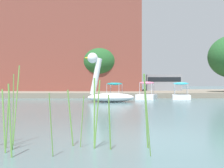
# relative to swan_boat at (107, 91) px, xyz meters

# --- Properties ---
(ground_plane) EXTENTS (409.50, 409.50, 0.00)m
(ground_plane) POSITION_rel_swan_boat_xyz_m (0.51, -14.00, -0.75)
(ground_plane) COLOR slate
(shore_bank_far) EXTENTS (136.80, 21.44, 0.45)m
(shore_bank_far) POSITION_rel_swan_boat_xyz_m (0.51, 16.35, -0.52)
(shore_bank_far) COLOR slate
(shore_bank_far) RESTS_ON ground_plane
(swan_boat) EXTENTS (3.42, 1.70, 3.30)m
(swan_boat) POSITION_rel_swan_boat_xyz_m (0.00, 0.00, 0.00)
(swan_boat) COLOR white
(swan_boat) RESTS_ON ground_plane
(pedal_boat_teal) EXTENTS (1.89, 2.44, 1.34)m
(pedal_boat_teal) POSITION_rel_swan_boat_xyz_m (0.59, 3.63, -0.32)
(pedal_boat_teal) COLOR white
(pedal_boat_teal) RESTS_ON ground_plane
(pedal_boat_pink) EXTENTS (1.98, 2.51, 1.41)m
(pedal_boat_pink) POSITION_rel_swan_boat_xyz_m (3.13, 3.62, -0.33)
(pedal_boat_pink) COLOR white
(pedal_boat_pink) RESTS_ON ground_plane
(pedal_boat_cyan) EXTENTS (1.74, 2.36, 1.36)m
(pedal_boat_cyan) POSITION_rel_swan_boat_xyz_m (5.88, 3.76, -0.31)
(pedal_boat_cyan) COLOR white
(pedal_boat_cyan) RESTS_ON ground_plane
(tree_broadleaf_behind_dock) EXTENTS (6.60, 6.64, 5.21)m
(tree_broadleaf_behind_dock) POSITION_rel_swan_boat_xyz_m (-0.75, 14.19, 2.96)
(tree_broadleaf_behind_dock) COLOR #423323
(tree_broadleaf_behind_dock) RESTS_ON shore_bank_far
(parked_van) EXTENTS (4.38, 2.22, 1.91)m
(parked_van) POSITION_rel_swan_boat_xyz_m (6.90, 16.50, 0.73)
(parked_van) COLOR gray
(parked_van) RESTS_ON shore_bank_far
(apartment_block) EXTENTS (20.59, 13.32, 10.73)m
(apartment_block) POSITION_rel_swan_boat_xyz_m (-5.54, 18.81, 5.07)
(apartment_block) COLOR brown
(apartment_block) RESTS_ON shore_bank_far
(reed_clump_foreground) EXTENTS (2.96, 1.33, 1.60)m
(reed_clump_foreground) POSITION_rel_swan_boat_xyz_m (-0.97, -15.09, -0.11)
(reed_clump_foreground) COLOR #669942
(reed_clump_foreground) RESTS_ON ground_plane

